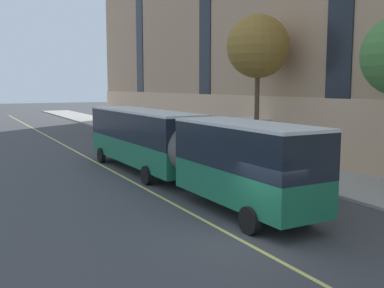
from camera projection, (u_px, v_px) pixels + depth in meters
name	position (u px, v px, depth m)	size (l,w,h in m)	color
ground_plane	(255.00, 240.00, 15.18)	(260.00, 260.00, 0.00)	#424244
sidewalk	(375.00, 190.00, 22.13)	(5.28, 160.00, 0.15)	#ADA89E
city_bus	(172.00, 144.00, 23.50)	(3.14, 20.51, 3.74)	#1E704C
parked_car_green_0	(207.00, 154.00, 28.88)	(2.06, 4.81, 1.56)	#23603D
parked_car_darkgray_1	(287.00, 175.00, 22.18)	(1.91, 4.32, 1.56)	#4C4C51
parked_car_champagne_4	(134.00, 135.00, 40.60)	(2.01, 4.23, 1.56)	#BCAD89
parked_car_navy_5	(109.00, 128.00, 47.18)	(2.00, 4.52, 1.56)	navy
parked_car_white_6	(162.00, 142.00, 35.26)	(2.02, 4.70, 1.56)	silver
street_tree_far_uptown	(258.00, 47.00, 30.08)	(4.24, 4.24, 9.76)	brown
lane_centerline	(201.00, 218.00, 17.60)	(0.16, 140.00, 0.01)	#E0D66B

